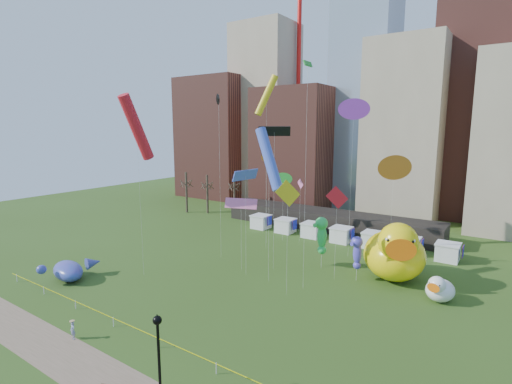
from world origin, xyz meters
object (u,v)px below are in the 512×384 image
Objects in this scene: small_duck at (439,289)px; lamppost at (158,346)px; big_duck at (395,252)px; woman at (73,330)px; whale_inflatable at (70,270)px; seahorse_purple at (357,250)px; seahorse_green at (322,232)px.

lamppost is at bearing -105.25° from small_duck.
lamppost is (-7.53, -28.81, 0.16)m from big_duck.
lamppost is at bearing 5.65° from woman.
woman is (-11.35, 0.59, -2.74)m from lamppost.
whale_inflatable is 14.59m from woman.
big_duck is 1.82× the size of lamppost.
woman is (-15.32, -25.59, -2.93)m from seahorse_purple.
seahorse_purple is 3.45× the size of woman.
whale_inflatable is 25.39m from lamppost.
small_duck reaches higher than woman.
seahorse_green is 4.26× the size of woman.
whale_inflatable reaches higher than woman.
whale_inflatable is 1.21× the size of lamppost.
small_duck is (5.36, -3.10, -2.04)m from big_duck.
big_duck reaches higher than seahorse_green.
whale_inflatable is at bearing -167.49° from big_duck.
woman is (-10.14, -27.18, -3.84)m from seahorse_green.
whale_inflatable is at bearing -142.70° from small_duck.
seahorse_green reaches higher than woman.
big_duck is at bearing 26.11° from seahorse_green.
seahorse_green is at bearing 78.15° from woman.
seahorse_purple is 0.76× the size of whale_inflatable.
big_duck reaches higher than small_duck.
lamppost is at bearing -3.05° from whale_inflatable.
small_duck is 0.76× the size of seahorse_purple.
small_duck is 41.08m from whale_inflatable.
woman is at bearing -144.96° from big_duck.
small_duck is 2.60× the size of woman.
seahorse_green is 5.49m from seahorse_purple.
small_duck is 14.62m from seahorse_green.
whale_inflatable is (-22.85, -20.02, -3.53)m from seahorse_green.
woman is (12.71, -7.16, -0.31)m from whale_inflatable.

